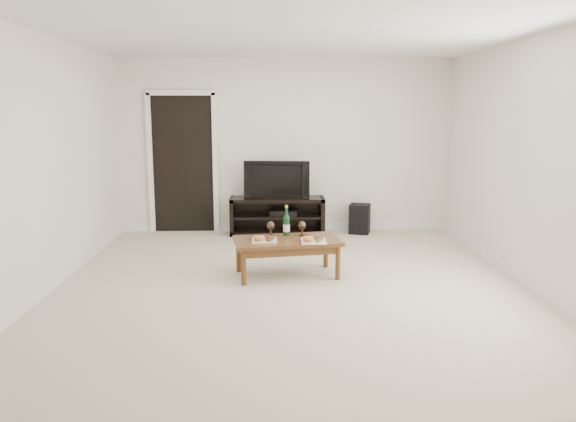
# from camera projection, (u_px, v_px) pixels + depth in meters

# --- Properties ---
(floor) EXTENTS (5.50, 5.50, 0.00)m
(floor) POSITION_uv_depth(u_px,v_px,m) (292.00, 284.00, 6.01)
(floor) COLOR beige
(floor) RESTS_ON ground
(back_wall) EXTENTS (5.00, 0.04, 2.60)m
(back_wall) POSITION_uv_depth(u_px,v_px,m) (285.00, 146.00, 8.50)
(back_wall) COLOR white
(back_wall) RESTS_ON ground
(ceiling) EXTENTS (5.00, 5.50, 0.04)m
(ceiling) POSITION_uv_depth(u_px,v_px,m) (292.00, 30.00, 5.54)
(ceiling) COLOR white
(ceiling) RESTS_ON back_wall
(doorway) EXTENTS (0.90, 0.02, 2.05)m
(doorway) POSITION_uv_depth(u_px,v_px,m) (183.00, 165.00, 8.47)
(doorway) COLOR black
(doorway) RESTS_ON ground
(media_console) EXTENTS (1.40, 0.45, 0.55)m
(media_console) POSITION_uv_depth(u_px,v_px,m) (277.00, 216.00, 8.41)
(media_console) COLOR black
(media_console) RESTS_ON ground
(television) EXTENTS (0.97, 0.21, 0.56)m
(television) POSITION_uv_depth(u_px,v_px,m) (277.00, 179.00, 8.31)
(television) COLOR black
(television) RESTS_ON media_console
(av_receiver) EXTENTS (0.42, 0.33, 0.08)m
(av_receiver) POSITION_uv_depth(u_px,v_px,m) (284.00, 212.00, 8.39)
(av_receiver) COLOR black
(av_receiver) RESTS_ON media_console
(subwoofer) EXTENTS (0.36, 0.36, 0.44)m
(subwoofer) POSITION_uv_depth(u_px,v_px,m) (360.00, 219.00, 8.46)
(subwoofer) COLOR black
(subwoofer) RESTS_ON ground
(coffee_table) EXTENTS (1.24, 0.81, 0.42)m
(coffee_table) POSITION_uv_depth(u_px,v_px,m) (287.00, 257.00, 6.28)
(coffee_table) COLOR #543717
(coffee_table) RESTS_ON ground
(plate_left) EXTENTS (0.27, 0.27, 0.07)m
(plate_left) POSITION_uv_depth(u_px,v_px,m) (264.00, 238.00, 6.14)
(plate_left) COLOR white
(plate_left) RESTS_ON coffee_table
(plate_right) EXTENTS (0.27, 0.27, 0.07)m
(plate_right) POSITION_uv_depth(u_px,v_px,m) (313.00, 239.00, 6.10)
(plate_right) COLOR white
(plate_right) RESTS_ON coffee_table
(wine_bottle) EXTENTS (0.07, 0.07, 0.35)m
(wine_bottle) POSITION_uv_depth(u_px,v_px,m) (286.00, 220.00, 6.40)
(wine_bottle) COLOR #0E3618
(wine_bottle) RESTS_ON coffee_table
(goblet_left) EXTENTS (0.09, 0.09, 0.17)m
(goblet_left) POSITION_uv_depth(u_px,v_px,m) (271.00, 229.00, 6.38)
(goblet_left) COLOR #382C1E
(goblet_left) RESTS_ON coffee_table
(goblet_right) EXTENTS (0.09, 0.09, 0.17)m
(goblet_right) POSITION_uv_depth(u_px,v_px,m) (302.00, 228.00, 6.40)
(goblet_right) COLOR #382C1E
(goblet_right) RESTS_ON coffee_table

